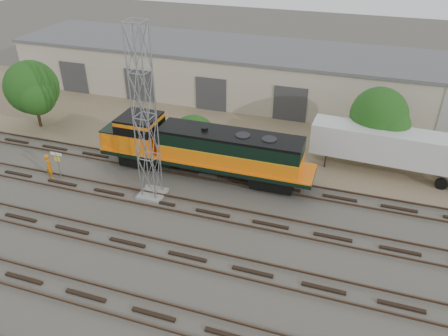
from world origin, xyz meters
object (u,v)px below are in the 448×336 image
(locomotive, at_px, (201,149))
(worker, at_px, (49,166))
(semi_trailer, at_px, (393,147))
(signal_tower, at_px, (145,120))

(locomotive, height_order, worker, locomotive)
(worker, relative_size, semi_trailer, 0.17)
(signal_tower, height_order, worker, signal_tower)
(locomotive, relative_size, signal_tower, 1.35)
(locomotive, distance_m, signal_tower, 5.75)
(worker, distance_m, semi_trailer, 26.08)
(worker, xyz_separation_m, semi_trailer, (24.53, 8.79, 1.25))
(signal_tower, xyz_separation_m, worker, (-8.44, -0.27, -4.95))
(locomotive, xyz_separation_m, worker, (-10.86, -3.99, -1.29))
(semi_trailer, bearing_deg, locomotive, -157.77)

